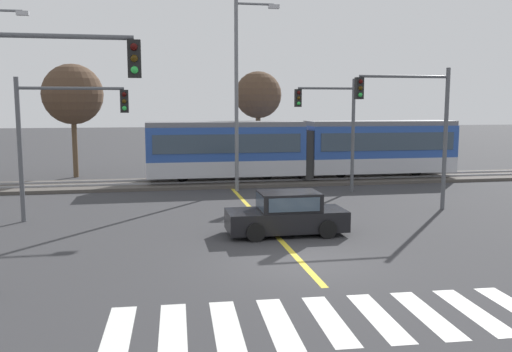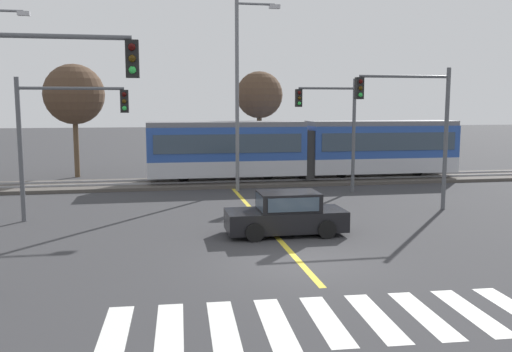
# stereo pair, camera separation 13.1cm
# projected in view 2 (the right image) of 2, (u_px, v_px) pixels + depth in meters

# --- Properties ---
(ground_plane) EXTENTS (200.00, 200.00, 0.00)m
(ground_plane) POSITION_uv_depth(u_px,v_px,m) (300.00, 262.00, 15.81)
(ground_plane) COLOR #333335
(track_bed) EXTENTS (120.00, 4.00, 0.18)m
(track_bed) POSITION_uv_depth(u_px,v_px,m) (228.00, 182.00, 31.60)
(track_bed) COLOR #4C4742
(track_bed) RESTS_ON ground
(rail_near) EXTENTS (120.00, 0.08, 0.10)m
(rail_near) POSITION_uv_depth(u_px,v_px,m) (230.00, 181.00, 30.88)
(rail_near) COLOR #939399
(rail_near) RESTS_ON track_bed
(rail_far) EXTENTS (120.00, 0.08, 0.10)m
(rail_far) POSITION_uv_depth(u_px,v_px,m) (227.00, 178.00, 32.28)
(rail_far) COLOR #939399
(rail_far) RESTS_ON track_bed
(light_rail_tram) EXTENTS (18.50, 2.64, 3.43)m
(light_rail_tram) POSITION_uv_depth(u_px,v_px,m) (305.00, 148.00, 32.16)
(light_rail_tram) COLOR #B7BAC1
(light_rail_tram) RESTS_ON track_bed
(crosswalk_stripe_0) EXTENTS (0.67, 2.82, 0.01)m
(crosswalk_stripe_0) POSITION_uv_depth(u_px,v_px,m) (115.00, 332.00, 10.93)
(crosswalk_stripe_0) COLOR silver
(crosswalk_stripe_0) RESTS_ON ground
(crosswalk_stripe_1) EXTENTS (0.67, 2.82, 0.01)m
(crosswalk_stripe_1) POSITION_uv_depth(u_px,v_px,m) (170.00, 329.00, 11.08)
(crosswalk_stripe_1) COLOR silver
(crosswalk_stripe_1) RESTS_ON ground
(crosswalk_stripe_2) EXTENTS (0.67, 2.82, 0.01)m
(crosswalk_stripe_2) POSITION_uv_depth(u_px,v_px,m) (223.00, 326.00, 11.23)
(crosswalk_stripe_2) COLOR silver
(crosswalk_stripe_2) RESTS_ON ground
(crosswalk_stripe_3) EXTENTS (0.67, 2.82, 0.01)m
(crosswalk_stripe_3) POSITION_uv_depth(u_px,v_px,m) (275.00, 323.00, 11.39)
(crosswalk_stripe_3) COLOR silver
(crosswalk_stripe_3) RESTS_ON ground
(crosswalk_stripe_4) EXTENTS (0.67, 2.82, 0.01)m
(crosswalk_stripe_4) POSITION_uv_depth(u_px,v_px,m) (326.00, 320.00, 11.54)
(crosswalk_stripe_4) COLOR silver
(crosswalk_stripe_4) RESTS_ON ground
(crosswalk_stripe_5) EXTENTS (0.67, 2.82, 0.01)m
(crosswalk_stripe_5) POSITION_uv_depth(u_px,v_px,m) (376.00, 317.00, 11.69)
(crosswalk_stripe_5) COLOR silver
(crosswalk_stripe_5) RESTS_ON ground
(crosswalk_stripe_6) EXTENTS (0.67, 2.82, 0.01)m
(crosswalk_stripe_6) POSITION_uv_depth(u_px,v_px,m) (424.00, 315.00, 11.84)
(crosswalk_stripe_6) COLOR silver
(crosswalk_stripe_6) RESTS_ON ground
(crosswalk_stripe_7) EXTENTS (0.67, 2.82, 0.01)m
(crosswalk_stripe_7) POSITION_uv_depth(u_px,v_px,m) (471.00, 312.00, 11.99)
(crosswalk_stripe_7) COLOR silver
(crosswalk_stripe_7) RESTS_ON ground
(lane_centre_line) EXTENTS (0.20, 16.50, 0.01)m
(lane_centre_line) POSITION_uv_depth(u_px,v_px,m) (261.00, 220.00, 21.61)
(lane_centre_line) COLOR gold
(lane_centre_line) RESTS_ON ground
(sedan_crossing) EXTENTS (4.20, 1.93, 1.52)m
(sedan_crossing) POSITION_uv_depth(u_px,v_px,m) (286.00, 215.00, 19.15)
(sedan_crossing) COLOR black
(sedan_crossing) RESTS_ON ground
(traffic_light_far_right) EXTENTS (3.25, 0.38, 5.91)m
(traffic_light_far_right) POSITION_uv_depth(u_px,v_px,m) (334.00, 119.00, 28.07)
(traffic_light_far_right) COLOR #515459
(traffic_light_far_right) RESTS_ON ground
(traffic_light_near_left) EXTENTS (3.75, 0.38, 6.55)m
(traffic_light_near_left) POSITION_uv_depth(u_px,v_px,m) (35.00, 115.00, 12.88)
(traffic_light_near_left) COLOR #515459
(traffic_light_near_left) RESTS_ON ground
(traffic_light_mid_left) EXTENTS (4.25, 0.38, 5.63)m
(traffic_light_mid_left) POSITION_uv_depth(u_px,v_px,m) (60.00, 125.00, 21.13)
(traffic_light_mid_left) COLOR #515459
(traffic_light_mid_left) RESTS_ON ground
(traffic_light_mid_right) EXTENTS (4.25, 0.38, 6.14)m
(traffic_light_mid_right) POSITION_uv_depth(u_px,v_px,m) (416.00, 116.00, 23.00)
(traffic_light_mid_right) COLOR #515459
(traffic_light_mid_right) RESTS_ON ground
(street_lamp_centre) EXTENTS (2.37, 0.28, 9.93)m
(street_lamp_centre) POSITION_uv_depth(u_px,v_px,m) (241.00, 85.00, 28.30)
(street_lamp_centre) COLOR slate
(street_lamp_centre) RESTS_ON ground
(bare_tree_west) EXTENTS (3.76, 3.76, 7.11)m
(bare_tree_west) POSITION_uv_depth(u_px,v_px,m) (74.00, 95.00, 33.86)
(bare_tree_west) COLOR brown
(bare_tree_west) RESTS_ON ground
(bare_tree_east) EXTENTS (3.06, 3.06, 6.76)m
(bare_tree_east) POSITION_uv_depth(u_px,v_px,m) (259.00, 96.00, 35.50)
(bare_tree_east) COLOR brown
(bare_tree_east) RESTS_ON ground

